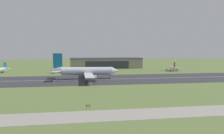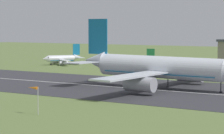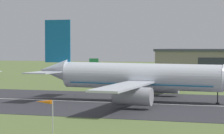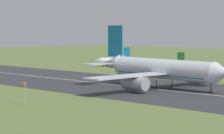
{
  "view_description": "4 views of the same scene",
  "coord_description": "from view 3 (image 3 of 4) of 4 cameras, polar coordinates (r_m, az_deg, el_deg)",
  "views": [
    {
      "loc": [
        -13.74,
        -38.6,
        22.58
      ],
      "look_at": [
        7.66,
        103.34,
        10.1
      ],
      "focal_mm": 35.0,
      "sensor_mm": 36.0,
      "label": 1
    },
    {
      "loc": [
        58.85,
        -3.94,
        16.48
      ],
      "look_at": [
        -1.44,
        86.52,
        8.28
      ],
      "focal_mm": 85.0,
      "sensor_mm": 36.0,
      "label": 2
    },
    {
      "loc": [
        22.29,
        5.21,
        12.58
      ],
      "look_at": [
        -3.71,
        84.75,
        9.31
      ],
      "focal_mm": 85.0,
      "sensor_mm": 36.0,
      "label": 3
    },
    {
      "loc": [
        93.72,
        0.66,
        17.36
      ],
      "look_at": [
        -3.16,
        94.11,
        7.94
      ],
      "focal_mm": 85.0,
      "sensor_mm": 36.0,
      "label": 4
    }
  ],
  "objects": [
    {
      "name": "airplane_landing",
      "position": [
        119.55,
        3.04,
        -1.12
      ],
      "size": [
        48.71,
        60.03,
        18.84
      ],
      "color": "silver",
      "rests_on": "ground_plane"
    },
    {
      "name": "runway_centreline",
      "position": [
        114.86,
        6.82,
        -4.03
      ],
      "size": [
        431.63,
        0.7,
        0.01
      ],
      "primitive_type": "cube",
      "color": "silver",
      "rests_on": "runway_strip"
    },
    {
      "name": "windsock_pole",
      "position": [
        72.82,
        -7.26,
        -3.93
      ],
      "size": [
        2.67,
        0.76,
        5.33
      ],
      "color": "#B7B7BC",
      "rests_on": "ground_plane"
    },
    {
      "name": "airplane_parked_centre",
      "position": [
        166.81,
        0.55,
        -1.12
      ],
      "size": [
        19.44,
        19.53,
        8.76
      ],
      "color": "white",
      "rests_on": "ground_plane"
    },
    {
      "name": "runway_strip",
      "position": [
        114.86,
        6.82,
        -4.05
      ],
      "size": [
        479.59,
        50.35,
        0.06
      ],
      "primitive_type": "cube",
      "color": "#333338",
      "rests_on": "ground_plane"
    }
  ]
}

